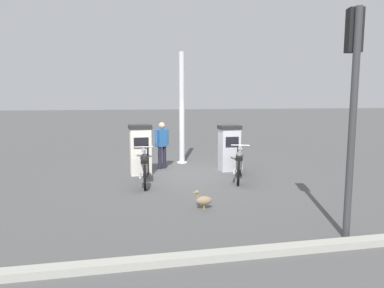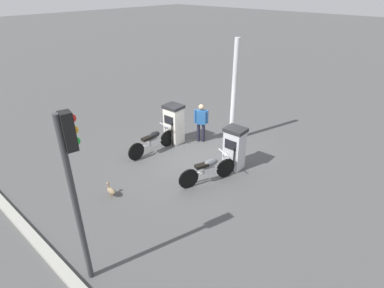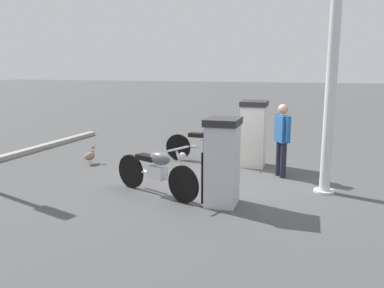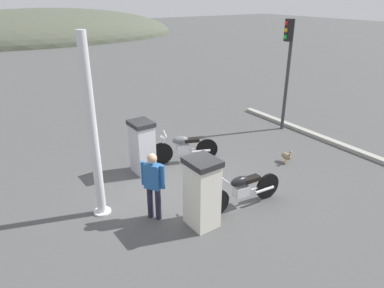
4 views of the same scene
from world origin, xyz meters
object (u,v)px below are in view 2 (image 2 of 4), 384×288
object	(u,v)px
fuel_pump_near	(174,124)
roadside_traffic_light	(73,176)
wandering_duck	(111,190)
fuel_pump_far	(234,148)
motorcycle_far_pump	(209,169)
canopy_support_pole	(234,95)
motorcycle_near_pump	(153,141)
attendant_person	(201,121)

from	to	relation	value
fuel_pump_near	roadside_traffic_light	world-z (taller)	roadside_traffic_light
wandering_duck	fuel_pump_far	bearing A→B (deg)	155.19
fuel_pump_near	motorcycle_far_pump	size ratio (longest dim) A/B	0.82
motorcycle_far_pump	canopy_support_pole	xyz separation A→B (m)	(-2.97, -1.22, 1.47)
motorcycle_far_pump	wandering_duck	size ratio (longest dim) A/B	4.41
motorcycle_near_pump	attendant_person	xyz separation A→B (m)	(-1.92, 0.74, 0.43)
motorcycle_near_pump	attendant_person	size ratio (longest dim) A/B	1.36
roadside_traffic_light	canopy_support_pole	size ratio (longest dim) A/B	0.96
canopy_support_pole	attendant_person	bearing A→B (deg)	-42.35
motorcycle_near_pump	attendant_person	bearing A→B (deg)	159.08
motorcycle_near_pump	wandering_duck	xyz separation A→B (m)	(2.69, 1.11, -0.27)
motorcycle_far_pump	roadside_traffic_light	distance (m)	5.02
fuel_pump_far	canopy_support_pole	xyz separation A→B (m)	(-1.69, -1.31, 1.18)
roadside_traffic_light	canopy_support_pole	bearing A→B (deg)	-167.64
fuel_pump_near	motorcycle_near_pump	bearing A→B (deg)	1.74
wandering_duck	canopy_support_pole	xyz separation A→B (m)	(-5.54, 0.47, 1.74)
fuel_pump_far	wandering_duck	size ratio (longest dim) A/B	3.46
canopy_support_pole	fuel_pump_near	bearing A→B (deg)	-43.75
motorcycle_near_pump	canopy_support_pole	world-z (taller)	canopy_support_pole
fuel_pump_near	motorcycle_near_pump	xyz separation A→B (m)	(1.16, 0.04, -0.32)
fuel_pump_far	wandering_duck	world-z (taller)	fuel_pump_far
fuel_pump_near	canopy_support_pole	bearing A→B (deg)	136.25
fuel_pump_far	motorcycle_near_pump	distance (m)	3.13
fuel_pump_near	motorcycle_far_pump	xyz separation A→B (m)	(1.27, 2.84, -0.31)
fuel_pump_far	motorcycle_far_pump	distance (m)	1.31
motorcycle_near_pump	motorcycle_far_pump	xyz separation A→B (m)	(0.11, 2.81, 0.01)
roadside_traffic_light	motorcycle_far_pump	bearing A→B (deg)	-174.74
motorcycle_near_pump	canopy_support_pole	distance (m)	3.58
roadside_traffic_light	motorcycle_near_pump	bearing A→B (deg)	-145.13
motorcycle_far_pump	canopy_support_pole	distance (m)	3.53
motorcycle_far_pump	fuel_pump_far	bearing A→B (deg)	176.28
wandering_duck	roadside_traffic_light	distance (m)	3.77
fuel_pump_near	motorcycle_near_pump	distance (m)	1.21
attendant_person	wandering_duck	xyz separation A→B (m)	(4.61, 0.38, -0.70)
attendant_person	wandering_duck	bearing A→B (deg)	4.66
fuel_pump_near	motorcycle_far_pump	bearing A→B (deg)	65.84
motorcycle_far_pump	fuel_pump_near	bearing A→B (deg)	-114.16
attendant_person	canopy_support_pole	world-z (taller)	canopy_support_pole
fuel_pump_far	motorcycle_far_pump	size ratio (longest dim) A/B	0.78
motorcycle_far_pump	roadside_traffic_light	bearing A→B (deg)	5.26
attendant_person	canopy_support_pole	size ratio (longest dim) A/B	0.39
motorcycle_near_pump	motorcycle_far_pump	bearing A→B (deg)	87.72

